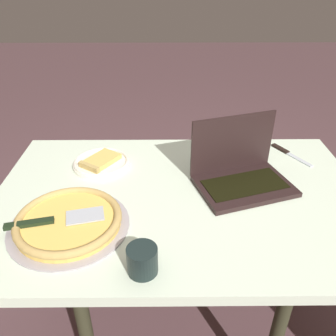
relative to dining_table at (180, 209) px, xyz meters
name	(u,v)px	position (x,y,z in m)	size (l,w,h in m)	color
ground_plane	(177,320)	(0.00, 0.00, -0.65)	(12.00, 12.00, 0.00)	#553A3D
dining_table	(180,209)	(0.00, 0.00, 0.00)	(1.32, 0.86, 0.71)	beige
laptop	(240,171)	(0.22, 0.07, 0.11)	(0.39, 0.32, 0.24)	black
pizza_plate	(101,162)	(-0.31, 0.20, 0.08)	(0.23, 0.23, 0.04)	white
pizza_tray	(68,221)	(-0.35, -0.16, 0.08)	(0.37, 0.37, 0.04)	#9D959A
table_knife	(287,153)	(0.47, 0.30, 0.07)	(0.12, 0.19, 0.01)	silver
drink_cup	(142,260)	(-0.11, -0.34, 0.10)	(0.08, 0.08, 0.08)	black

